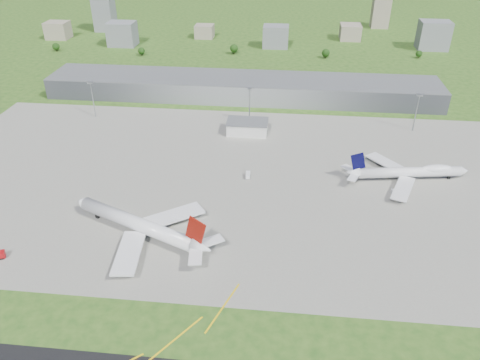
# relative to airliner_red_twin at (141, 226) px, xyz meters

# --- Properties ---
(ground) EXTENTS (1400.00, 1400.00, 0.00)m
(ground) POSITION_rel_airliner_red_twin_xyz_m (28.03, 165.21, -5.75)
(ground) COLOR #285119
(ground) RESTS_ON ground
(apron) EXTENTS (360.00, 190.00, 0.08)m
(apron) POSITION_rel_airliner_red_twin_xyz_m (38.03, 55.21, -5.71)
(apron) COLOR gray
(apron) RESTS_ON ground
(terminal) EXTENTS (300.00, 42.00, 15.00)m
(terminal) POSITION_rel_airliner_red_twin_xyz_m (28.03, 180.21, 1.75)
(terminal) COLOR gray
(terminal) RESTS_ON ground
(ops_building) EXTENTS (26.00, 16.00, 8.00)m
(ops_building) POSITION_rel_airliner_red_twin_xyz_m (38.03, 115.21, -1.75)
(ops_building) COLOR silver
(ops_building) RESTS_ON ground
(mast_west) EXTENTS (3.50, 2.00, 25.90)m
(mast_west) POSITION_rel_airliner_red_twin_xyz_m (-71.97, 130.21, 11.96)
(mast_west) COLOR gray
(mast_west) RESTS_ON ground
(mast_center) EXTENTS (3.50, 2.00, 25.90)m
(mast_center) POSITION_rel_airliner_red_twin_xyz_m (38.03, 130.21, 11.96)
(mast_center) COLOR gray
(mast_center) RESTS_ON ground
(mast_east) EXTENTS (3.50, 2.00, 25.90)m
(mast_east) POSITION_rel_airliner_red_twin_xyz_m (148.03, 130.21, 11.96)
(mast_east) COLOR gray
(mast_east) RESTS_ON ground
(airliner_red_twin) EXTENTS (74.25, 55.95, 21.58)m
(airliner_red_twin) POSITION_rel_airliner_red_twin_xyz_m (0.00, 0.00, 0.00)
(airliner_red_twin) COLOR white
(airliner_red_twin) RESTS_ON ground
(airliner_blue_quad) EXTENTS (68.43, 53.19, 17.90)m
(airliner_blue_quad) POSITION_rel_airliner_red_twin_xyz_m (132.29, 64.28, -0.77)
(airliner_blue_quad) COLOR white
(airliner_blue_quad) RESTS_ON ground
(tug_yellow) EXTENTS (4.10, 2.90, 1.84)m
(tug_yellow) POSITION_rel_airliner_red_twin_xyz_m (-1.19, -6.29, -4.79)
(tug_yellow) COLOR gold
(tug_yellow) RESTS_ON ground
(van_white_near) EXTENTS (2.80, 5.66, 2.79)m
(van_white_near) POSITION_rel_airliner_red_twin_xyz_m (43.75, 57.61, -4.35)
(van_white_near) COLOR white
(van_white_near) RESTS_ON ground
(van_white_far) EXTENTS (5.24, 2.88, 2.58)m
(van_white_far) POSITION_rel_airliner_red_twin_xyz_m (122.97, 48.85, -4.45)
(van_white_far) COLOR white
(van_white_far) RESTS_ON ground
(bldg_far_w) EXTENTS (24.00, 20.00, 18.00)m
(bldg_far_w) POSITION_rel_airliner_red_twin_xyz_m (-191.97, 335.21, 3.25)
(bldg_far_w) COLOR gray
(bldg_far_w) RESTS_ON ground
(bldg_w) EXTENTS (28.00, 22.00, 24.00)m
(bldg_w) POSITION_rel_airliner_red_twin_xyz_m (-111.97, 315.21, 6.25)
(bldg_w) COLOR slate
(bldg_w) RESTS_ON ground
(bldg_cw) EXTENTS (20.00, 18.00, 14.00)m
(bldg_cw) POSITION_rel_airliner_red_twin_xyz_m (-31.97, 355.21, 1.25)
(bldg_cw) COLOR gray
(bldg_cw) RESTS_ON ground
(bldg_c) EXTENTS (26.00, 20.00, 22.00)m
(bldg_c) POSITION_rel_airliner_red_twin_xyz_m (48.03, 325.21, 5.25)
(bldg_c) COLOR slate
(bldg_c) RESTS_ON ground
(bldg_ce) EXTENTS (22.00, 24.00, 16.00)m
(bldg_ce) POSITION_rel_airliner_red_twin_xyz_m (128.03, 365.21, 2.25)
(bldg_ce) COLOR gray
(bldg_ce) RESTS_ON ground
(bldg_e) EXTENTS (30.00, 22.00, 28.00)m
(bldg_e) POSITION_rel_airliner_red_twin_xyz_m (208.03, 335.21, 8.25)
(bldg_e) COLOR slate
(bldg_e) RESTS_ON ground
(bldg_tall_w) EXTENTS (22.00, 20.00, 44.00)m
(bldg_tall_w) POSITION_rel_airliner_red_twin_xyz_m (-151.97, 375.21, 16.25)
(bldg_tall_w) COLOR slate
(bldg_tall_w) RESTS_ON ground
(bldg_tall_e) EXTENTS (20.00, 18.00, 36.00)m
(bldg_tall_e) POSITION_rel_airliner_red_twin_xyz_m (168.03, 425.21, 12.25)
(bldg_tall_e) COLOR gray
(bldg_tall_e) RESTS_ON ground
(tree_far_w) EXTENTS (7.20, 7.20, 8.80)m
(tree_far_w) POSITION_rel_airliner_red_twin_xyz_m (-171.97, 285.21, -0.56)
(tree_far_w) COLOR #382314
(tree_far_w) RESTS_ON ground
(tree_w) EXTENTS (6.75, 6.75, 8.25)m
(tree_w) POSITION_rel_airliner_red_twin_xyz_m (-81.97, 280.21, -0.89)
(tree_w) COLOR #382314
(tree_w) RESTS_ON ground
(tree_c) EXTENTS (8.10, 8.10, 9.90)m
(tree_c) POSITION_rel_airliner_red_twin_xyz_m (8.03, 295.21, 0.09)
(tree_c) COLOR #382314
(tree_c) RESTS_ON ground
(tree_e) EXTENTS (7.65, 7.65, 9.35)m
(tree_e) POSITION_rel_airliner_red_twin_xyz_m (98.03, 290.21, -0.24)
(tree_e) COLOR #382314
(tree_e) RESTS_ON ground
(tree_far_e) EXTENTS (6.30, 6.30, 7.70)m
(tree_far_e) POSITION_rel_airliner_red_twin_xyz_m (188.03, 300.21, -1.21)
(tree_far_e) COLOR #382314
(tree_far_e) RESTS_ON ground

